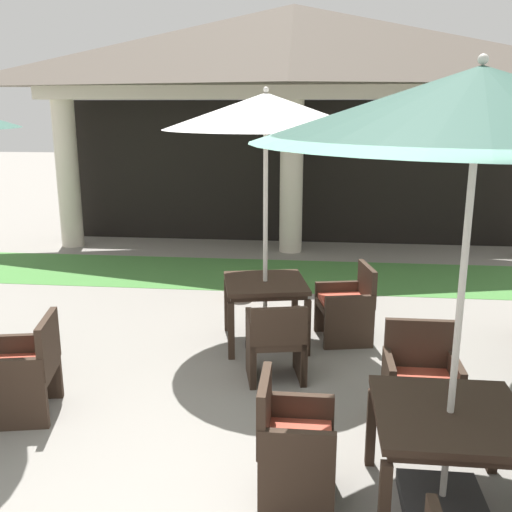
{
  "coord_description": "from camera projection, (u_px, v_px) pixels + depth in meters",
  "views": [
    {
      "loc": [
        0.48,
        -3.5,
        2.66
      ],
      "look_at": [
        -0.09,
        1.85,
        1.27
      ],
      "focal_mm": 40.72,
      "sensor_mm": 36.0,
      "label": 1
    }
  ],
  "objects": [
    {
      "name": "patio_umbrella_near_foreground",
      "position": [
        266.0,
        114.0,
        6.11
      ],
      "size": [
        2.2,
        2.2,
        2.86
      ],
      "color": "#2D2D2D",
      "rests_on": "ground"
    },
    {
      "name": "patio_chair_near_foreground_east",
      "position": [
        347.0,
        306.0,
        6.75
      ],
      "size": [
        0.69,
        0.71,
        0.89
      ],
      "rotation": [
        0.0,
        0.0,
        -4.51
      ],
      "color": "#38281E",
      "rests_on": "ground"
    },
    {
      "name": "patio_table_mid_right",
      "position": [
        449.0,
        424.0,
        3.82
      ],
      "size": [
        0.98,
        0.98,
        0.73
      ],
      "rotation": [
        0.0,
        0.0,
        0.0
      ],
      "color": "#38281E",
      "rests_on": "ground"
    },
    {
      "name": "patio_umbrella_mid_right",
      "position": [
        478.0,
        109.0,
        3.31
      ],
      "size": [
        2.64,
        2.64,
        2.95
      ],
      "color": "#2D2D2D",
      "rests_on": "ground"
    },
    {
      "name": "patio_chair_near_foreground_south",
      "position": [
        276.0,
        341.0,
        5.74
      ],
      "size": [
        0.65,
        0.61,
        0.83
      ],
      "rotation": [
        0.0,
        0.0,
        0.21
      ],
      "color": "#38281E",
      "rests_on": "ground"
    },
    {
      "name": "background_pavilion",
      "position": [
        293.0,
        67.0,
        10.26
      ],
      "size": [
        9.76,
        2.45,
        4.36
      ],
      "color": "beige",
      "rests_on": "ground"
    },
    {
      "name": "patio_chair_mid_right_north",
      "position": [
        420.0,
        383.0,
        4.87
      ],
      "size": [
        0.6,
        0.51,
        0.9
      ],
      "rotation": [
        0.0,
        0.0,
        -3.14
      ],
      "color": "#38281E",
      "rests_on": "ground"
    },
    {
      "name": "patio_chair_mid_left_east",
      "position": [
        26.0,
        371.0,
        5.1
      ],
      "size": [
        0.66,
        0.7,
        0.9
      ],
      "rotation": [
        0.0,
        0.0,
        -4.51
      ],
      "color": "#38281E",
      "rests_on": "ground"
    },
    {
      "name": "patio_chair_mid_right_west",
      "position": [
        292.0,
        445.0,
        3.97
      ],
      "size": [
        0.51,
        0.55,
        0.9
      ],
      "rotation": [
        0.0,
        0.0,
        -1.57
      ],
      "color": "#38281E",
      "rests_on": "ground"
    },
    {
      "name": "lawn_strip",
      "position": [
        285.0,
        275.0,
        9.43
      ],
      "size": [
        11.56,
        1.86,
        0.01
      ],
      "primitive_type": "cube",
      "color": "#47843D",
      "rests_on": "ground"
    },
    {
      "name": "ground_plane",
      "position": [
        241.0,
        496.0,
        4.09
      ],
      "size": [
        60.0,
        60.0,
        0.0
      ],
      "primitive_type": "plane",
      "color": "gray"
    },
    {
      "name": "patio_table_near_foreground",
      "position": [
        265.0,
        289.0,
        6.59
      ],
      "size": [
        1.06,
        1.06,
        0.74
      ],
      "rotation": [
        0.0,
        0.0,
        0.21
      ],
      "color": "#38281E",
      "rests_on": "ground"
    },
    {
      "name": "terracotta_urn",
      "position": [
        239.0,
        288.0,
        8.21
      ],
      "size": [
        0.35,
        0.35,
        0.4
      ],
      "color": "#9E5633",
      "rests_on": "ground"
    }
  ]
}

